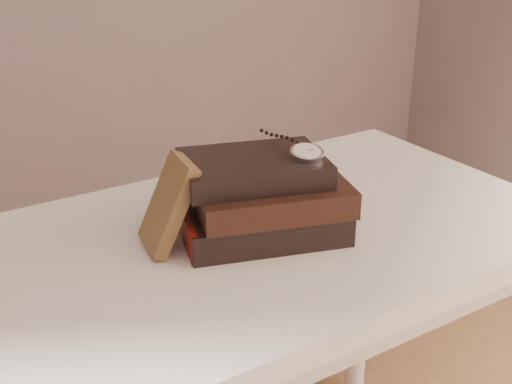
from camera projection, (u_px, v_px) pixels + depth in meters
table at (270, 273)px, 1.16m from camera, size 1.00×0.60×0.75m
book_stack at (262, 199)px, 1.08m from camera, size 0.30×0.25×0.13m
journal at (168, 205)px, 1.03m from camera, size 0.10×0.10×0.15m
pocket_watch at (305, 152)px, 1.06m from camera, size 0.07×0.16×0.02m
eyeglasses at (195, 177)px, 1.13m from camera, size 0.14×0.15×0.05m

